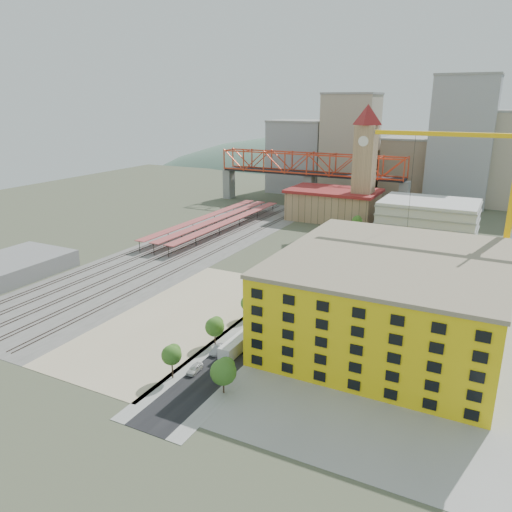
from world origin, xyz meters
The scene contains 31 objects.
ground centered at (0.00, 0.00, 0.00)m, with size 400.00×400.00×0.00m, color #474C38.
ballast_strip centered at (-36.00, 17.50, 0.03)m, with size 36.00×165.00×0.06m, color #605E59.
dirt_lot centered at (-4.00, -31.50, 0.03)m, with size 28.00×67.00×0.06m, color tan.
street_asphalt centered at (16.00, 15.00, 0.03)m, with size 12.00×170.00×0.06m, color black.
sidewalk_west centered at (10.50, 15.00, 0.02)m, with size 3.00×170.00×0.04m, color gray.
sidewalk_east centered at (21.50, 15.00, 0.02)m, with size 3.00×170.00×0.04m, color gray.
construction_pad centered at (45.00, -20.00, 0.03)m, with size 50.00×90.00×0.06m, color gray.
rail_tracks centered at (-37.80, 17.50, 0.15)m, with size 26.56×160.00×0.18m.
platform_canopies centered at (-41.00, 45.00, 3.99)m, with size 16.00×80.00×4.12m.
station_hall centered at (-5.00, 82.00, 6.67)m, with size 38.00×24.00×13.10m.
clock_tower centered at (8.00, 79.99, 28.70)m, with size 12.00×12.00×52.00m.
parking_garage centered at (36.00, 70.00, 7.00)m, with size 34.00×26.00×14.00m, color silver.
truss_bridge centered at (-25.00, 105.00, 18.86)m, with size 94.00×9.60×25.60m.
construction_building centered at (42.00, -20.00, 9.41)m, with size 44.60×50.60×18.80m.
warehouse centered at (-66.00, -30.00, 2.50)m, with size 22.00×32.00×5.00m, color gray.
street_trees centered at (16.00, 5.00, 0.00)m, with size 15.40×124.40×8.00m.
skyline centered at (7.47, 142.31, 22.81)m, with size 133.00×46.00×60.00m.
distant_hills centered at (45.28, 260.00, -79.54)m, with size 647.00×264.00×227.00m.
tower_crane centered at (59.35, 10.35, 29.99)m, with size 45.52×2.33×48.60m.
site_trailer_a centered at (16.00, -40.73, 1.40)m, with size 2.69×10.22×2.80m, color silver.
site_trailer_b centered at (16.00, -30.55, 1.30)m, with size 2.49×9.47×2.59m, color silver.
site_trailer_c centered at (16.00, -17.38, 1.33)m, with size 2.56×9.72×2.66m, color silver.
site_trailer_d centered at (16.00, -9.13, 1.28)m, with size 2.47×9.38×2.57m, color silver.
car_0 centered at (13.00, -51.45, 0.73)m, with size 1.72×4.26×1.45m, color silver.
car_1 centered at (13.00, -42.93, 0.76)m, with size 1.61×4.61×1.52m, color gray.
car_2 centered at (13.00, -15.82, 0.70)m, with size 2.34×5.07×1.41m, color black.
car_3 centered at (13.00, 31.25, 0.79)m, with size 2.23×5.48×1.59m, color navy.
car_4 centered at (19.00, -50.68, 0.74)m, with size 1.74×4.33×1.48m, color #BBBBBB.
car_5 centered at (19.00, -8.89, 0.78)m, with size 1.65×4.74×1.56m, color gray.
car_6 centered at (19.00, 9.27, 0.72)m, with size 2.38×5.17×1.44m, color black.
car_7 centered at (19.00, 24.88, 0.78)m, with size 2.19×5.38×1.56m, color navy.
Camera 1 is at (61.48, -120.59, 49.38)m, focal length 35.00 mm.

